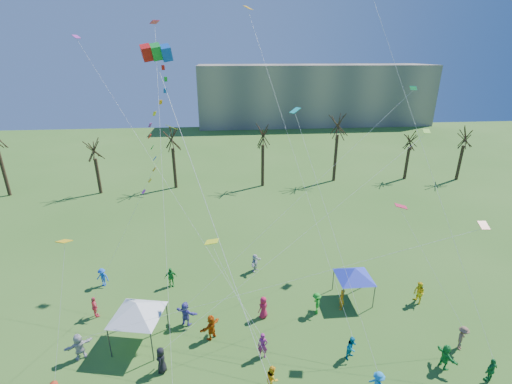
{
  "coord_description": "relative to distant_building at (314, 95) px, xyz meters",
  "views": [
    {
      "loc": [
        -2.57,
        -12.55,
        17.93
      ],
      "look_at": [
        -0.87,
        5.0,
        11.0
      ],
      "focal_mm": 25.0,
      "sensor_mm": 36.0,
      "label": 1
    }
  ],
  "objects": [
    {
      "name": "distant_building",
      "position": [
        0.0,
        0.0,
        0.0
      ],
      "size": [
        60.0,
        14.0,
        15.0
      ],
      "primitive_type": "cube",
      "color": "gray",
      "rests_on": "ground"
    },
    {
      "name": "bare_tree_row",
      "position": [
        -22.07,
        -46.46,
        -0.74
      ],
      "size": [
        68.95,
        7.49,
        10.81
      ],
      "color": "black",
      "rests_on": "ground"
    },
    {
      "name": "big_box_kite",
      "position": [
        -28.11,
        -73.95,
        6.09
      ],
      "size": [
        3.94,
        6.38,
        19.59
      ],
      "color": "red",
      "rests_on": "ground"
    },
    {
      "name": "canopy_tent_white",
      "position": [
        -30.36,
        -75.54,
        -4.81
      ],
      "size": [
        4.15,
        4.15,
        3.18
      ],
      "color": "#3F3F44",
      "rests_on": "ground"
    },
    {
      "name": "canopy_tent_blue",
      "position": [
        -14.91,
        -72.5,
        -5.16
      ],
      "size": [
        3.68,
        3.68,
        2.76
      ],
      "color": "#3F3F44",
      "rests_on": "ground"
    },
    {
      "name": "festival_crowd",
      "position": [
        -22.7,
        -75.74,
        -6.64
      ],
      "size": [
        26.25,
        14.27,
        1.85
      ],
      "color": "red",
      "rests_on": "ground"
    },
    {
      "name": "small_kites_aloft",
      "position": [
        -20.69,
        -70.97,
        5.5
      ],
      "size": [
        28.98,
        18.35,
        33.56
      ],
      "color": "yellow",
      "rests_on": "ground"
    }
  ]
}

